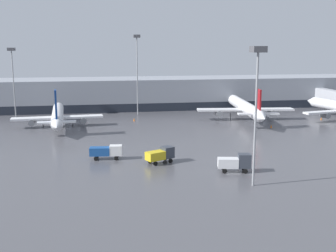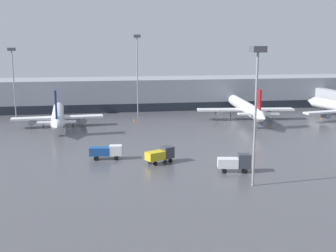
# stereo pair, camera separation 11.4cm
# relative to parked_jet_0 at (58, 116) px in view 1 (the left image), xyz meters

# --- Properties ---
(ground_plane) EXTENTS (320.00, 320.00, 0.00)m
(ground_plane) POSITION_rel_parked_jet_0_xyz_m (30.99, -34.72, -2.69)
(ground_plane) COLOR #4C4C51
(terminal_building) EXTENTS (160.00, 29.04, 9.00)m
(terminal_building) POSITION_rel_parked_jet_0_xyz_m (31.18, 27.20, 1.80)
(terminal_building) COLOR gray
(terminal_building) RESTS_ON ground_plane
(parked_jet_0) EXTENTS (20.90, 31.42, 9.74)m
(parked_jet_0) POSITION_rel_parked_jet_0_xyz_m (0.00, 0.00, 0.00)
(parked_jet_0) COLOR white
(parked_jet_0) RESTS_ON ground_plane
(parked_jet_1) EXTENTS (24.73, 35.73, 9.08)m
(parked_jet_1) POSITION_rel_parked_jet_0_xyz_m (46.34, 1.97, 0.47)
(parked_jet_1) COLOR white
(parked_jet_1) RESTS_ON ground_plane
(service_truck_0) EXTENTS (4.98, 3.59, 2.53)m
(service_truck_0) POSITION_rel_parked_jet_0_xyz_m (19.09, -34.14, -1.26)
(service_truck_0) COLOR gold
(service_truck_0) RESTS_ON ground_plane
(service_truck_2) EXTENTS (5.10, 2.48, 2.81)m
(service_truck_2) POSITION_rel_parked_jet_0_xyz_m (29.43, -40.89, -1.16)
(service_truck_2) COLOR silver
(service_truck_2) RESTS_ON ground_plane
(service_truck_3) EXTENTS (5.49, 2.19, 2.36)m
(service_truck_3) POSITION_rel_parked_jet_0_xyz_m (10.49, -30.41, -1.29)
(service_truck_3) COLOR #19478C
(service_truck_3) RESTS_ON ground_plane
(traffic_cone_0) EXTENTS (0.41, 0.41, 0.69)m
(traffic_cone_0) POSITION_rel_parked_jet_0_xyz_m (18.18, 5.10, -2.35)
(traffic_cone_0) COLOR orange
(traffic_cone_0) RESTS_ON ground_plane
(traffic_cone_1) EXTENTS (0.42, 0.42, 0.70)m
(traffic_cone_1) POSITION_rel_parked_jet_0_xyz_m (48.73, -8.94, -2.34)
(traffic_cone_1) COLOR orange
(traffic_cone_1) RESTS_ON ground_plane
(traffic_cone_2) EXTENTS (0.37, 0.37, 0.62)m
(traffic_cone_2) POSITION_rel_parked_jet_0_xyz_m (65.69, -1.02, -2.38)
(traffic_cone_2) COLOR orange
(traffic_cone_2) RESTS_ON ground_plane
(apron_light_mast_0) EXTENTS (1.80, 1.80, 21.53)m
(apron_light_mast_0) POSITION_rel_parked_jet_0_xyz_m (20.07, 15.23, 13.93)
(apron_light_mast_0) COLOR gray
(apron_light_mast_0) RESTS_ON ground_plane
(apron_light_mast_1) EXTENTS (1.80, 1.80, 18.66)m
(apron_light_mast_1) POSITION_rel_parked_jet_0_xyz_m (29.81, -47.26, 12.00)
(apron_light_mast_1) COLOR gray
(apron_light_mast_1) RESTS_ON ground_plane
(apron_light_mast_2) EXTENTS (1.80, 1.80, 18.13)m
(apron_light_mast_2) POSITION_rel_parked_jet_0_xyz_m (-12.28, 15.89, 11.64)
(apron_light_mast_2) COLOR gray
(apron_light_mast_2) RESTS_ON ground_plane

